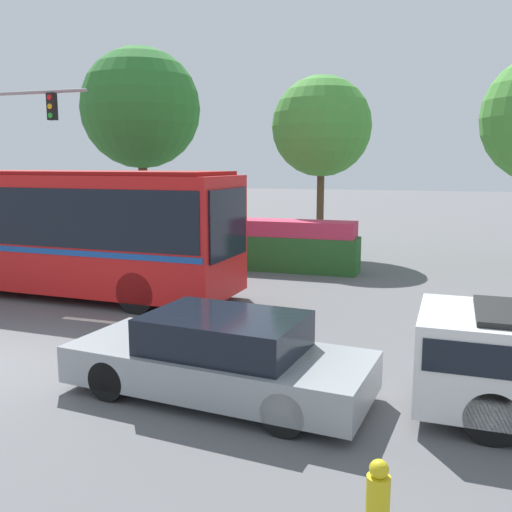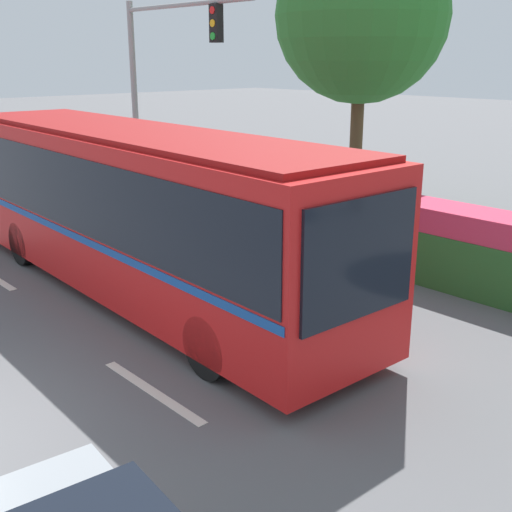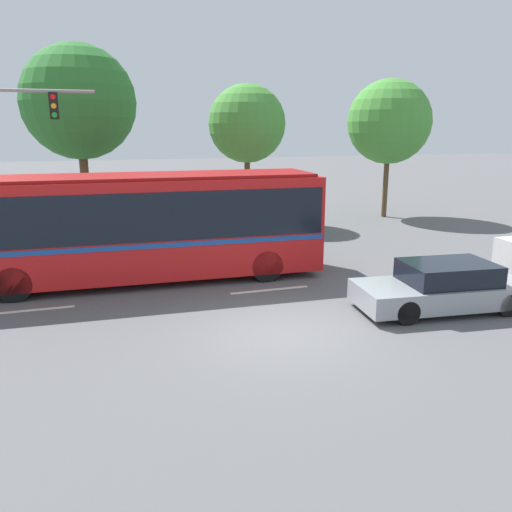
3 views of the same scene
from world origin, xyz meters
TOP-DOWN VIEW (x-y plane):
  - city_bus at (-2.84, 5.39)m, footprint 11.69×2.99m
  - traffic_light_pole at (-7.66, 9.30)m, footprint 5.40×0.24m
  - flowering_hedge at (-0.02, 10.50)m, footprint 10.70×1.18m
  - street_tree_left at (-4.28, 13.99)m, footprint 4.94×4.94m
  - lane_stripe_mid at (0.83, 3.21)m, footprint 2.40×0.16m

SIDE VIEW (x-z plane):
  - lane_stripe_mid at x=0.83m, z-range 0.00..0.01m
  - flowering_hedge at x=-0.02m, z-range -0.01..1.65m
  - city_bus at x=-2.84m, z-range 0.23..3.54m
  - traffic_light_pole at x=-7.66m, z-range 1.07..7.23m
  - street_tree_left at x=-4.28m, z-range 1.63..9.87m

